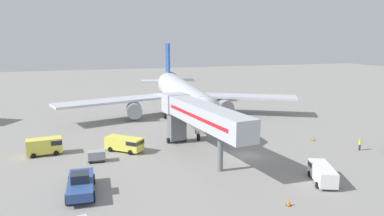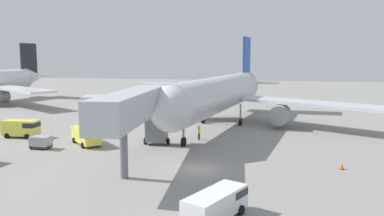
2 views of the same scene
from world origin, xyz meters
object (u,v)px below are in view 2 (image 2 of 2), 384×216
Objects in this scene: service_van_near_left at (217,203)px; safety_cone_bravo at (342,166)px; service_van_rear_right at (22,128)px; service_van_far_left at (87,135)px; airplane_at_gate at (221,94)px; jet_bridge at (141,106)px; baggage_cart_outer_right at (41,142)px; ground_crew_worker_midground at (199,132)px.

safety_cone_bravo is at bearing 56.20° from service_van_near_left.
service_van_rear_right is 36.23m from service_van_near_left.
service_van_near_left is 1.05× the size of service_van_far_left.
airplane_at_gate is at bearing 33.04° from service_van_rear_right.
jet_bridge is 17.14m from service_van_near_left.
baggage_cart_outer_right is at bearing -142.22° from service_van_far_left.
baggage_cart_outer_right is (-17.73, -21.01, -4.14)m from airplane_at_gate.
service_van_near_left is (30.18, -20.05, -0.21)m from service_van_rear_right.
service_van_far_left is (-19.48, 18.05, 0.07)m from service_van_near_left.
service_van_far_left is at bearing 150.62° from jet_bridge.
service_van_rear_right reaches higher than ground_crew_worker_midground.
service_van_rear_right is at bearing 141.27° from baggage_cart_outer_right.
service_van_far_left is at bearing 37.78° from baggage_cart_outer_right.
service_van_near_left is 17.17m from safety_cone_bravo.
service_van_rear_right is 2.59× the size of ground_crew_worker_midground.
service_van_rear_right is 23.80m from ground_crew_worker_midground.
ground_crew_worker_midground is 2.66× the size of safety_cone_bravo.
safety_cone_bravo is at bearing -7.45° from service_van_far_left.
ground_crew_worker_midground is at bearing 105.58° from service_van_near_left.
baggage_cart_outer_right reaches higher than safety_cone_bravo.
jet_bridge is at bearing -8.22° from baggage_cart_outer_right.
service_van_near_left is (5.92, -35.82, -3.86)m from airplane_at_gate.
jet_bridge reaches higher than safety_cone_bravo.
airplane_at_gate is 29.17m from service_van_rear_right.
service_van_rear_right is at bearing 146.40° from service_van_near_left.
service_van_far_left is at bearing -127.33° from airplane_at_gate.
jet_bridge is 9.85× the size of baggage_cart_outer_right.
service_van_rear_right is at bearing 171.70° from safety_cone_bravo.
service_van_far_left reaches higher than ground_crew_worker_midground.
airplane_at_gate reaches higher than safety_cone_bravo.
airplane_at_gate is at bearing 79.19° from jet_bridge.
service_van_near_left reaches higher than safety_cone_bravo.
jet_bridge reaches higher than baggage_cart_outer_right.
safety_cone_bravo is (19.85, 1.37, -5.39)m from jet_bridge.
airplane_at_gate is 26.66× the size of ground_crew_worker_midground.
service_van_rear_right is 8.38m from baggage_cart_outer_right.
service_van_rear_right reaches higher than safety_cone_bravo.
jet_bridge is 12.73m from ground_crew_worker_midground.
airplane_at_gate reaches higher than jet_bridge.
baggage_cart_outer_right is 19.32m from ground_crew_worker_midground.
ground_crew_worker_midground reaches higher than baggage_cart_outer_right.
ground_crew_worker_midground is at bearing -93.99° from airplane_at_gate.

